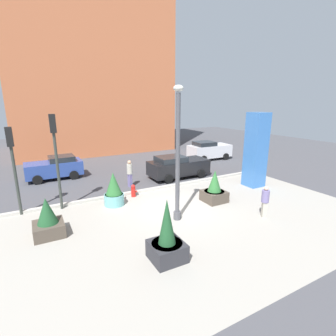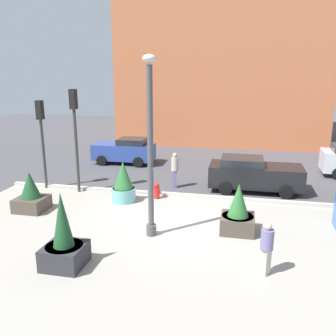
{
  "view_description": "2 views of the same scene",
  "coord_description": "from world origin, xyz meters",
  "px_view_note": "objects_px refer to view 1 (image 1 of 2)",
  "views": [
    {
      "loc": [
        -6.39,
        -10.82,
        5.5
      ],
      "look_at": [
        0.21,
        1.26,
        1.88
      ],
      "focal_mm": 27.33,
      "sensor_mm": 36.0,
      "label": 1
    },
    {
      "loc": [
        2.46,
        -12.53,
        5.54
      ],
      "look_at": [
        -0.51,
        1.15,
        1.88
      ],
      "focal_mm": 38.41,
      "sensor_mm": 36.0,
      "label": 2
    }
  ],
  "objects_px": {
    "potted_plant_by_pillar": "(214,190)",
    "potted_plant_near_left": "(48,221)",
    "pedestrian_crossing": "(130,172)",
    "car_passing_lane": "(55,168)",
    "fire_hydrant": "(133,191)",
    "traffic_light_far_side": "(12,157)",
    "lamp_post": "(178,158)",
    "potted_plant_mid_plaza": "(114,191)",
    "potted_plant_near_right": "(167,239)",
    "pedestrian_on_sidewalk": "(265,200)",
    "art_pillar_blue": "(256,150)",
    "traffic_light_corner": "(55,147)",
    "car_intersection": "(178,166)",
    "car_curb_east": "(209,150)"
  },
  "relations": [
    {
      "from": "potted_plant_by_pillar",
      "to": "potted_plant_near_left",
      "type": "xyz_separation_m",
      "value": [
        -8.48,
        0.32,
        -0.02
      ]
    },
    {
      "from": "pedestrian_crossing",
      "to": "car_passing_lane",
      "type": "bearing_deg",
      "value": 133.39
    },
    {
      "from": "potted_plant_by_pillar",
      "to": "pedestrian_crossing",
      "type": "distance_m",
      "value": 5.72
    },
    {
      "from": "fire_hydrant",
      "to": "traffic_light_far_side",
      "type": "bearing_deg",
      "value": 176.22
    },
    {
      "from": "lamp_post",
      "to": "potted_plant_mid_plaza",
      "type": "bearing_deg",
      "value": 123.85
    },
    {
      "from": "car_passing_lane",
      "to": "traffic_light_far_side",
      "type": "bearing_deg",
      "value": -110.69
    },
    {
      "from": "potted_plant_near_right",
      "to": "car_passing_lane",
      "type": "xyz_separation_m",
      "value": [
        -2.42,
        12.59,
        0.03
      ]
    },
    {
      "from": "lamp_post",
      "to": "potted_plant_near_left",
      "type": "xyz_separation_m",
      "value": [
        -5.51,
        1.26,
        -2.32
      ]
    },
    {
      "from": "pedestrian_on_sidewalk",
      "to": "fire_hydrant",
      "type": "bearing_deg",
      "value": 129.11
    },
    {
      "from": "art_pillar_blue",
      "to": "traffic_light_far_side",
      "type": "height_order",
      "value": "art_pillar_blue"
    },
    {
      "from": "traffic_light_corner",
      "to": "car_passing_lane",
      "type": "height_order",
      "value": "traffic_light_corner"
    },
    {
      "from": "car_intersection",
      "to": "potted_plant_mid_plaza",
      "type": "bearing_deg",
      "value": -153.56
    },
    {
      "from": "traffic_light_corner",
      "to": "car_curb_east",
      "type": "xyz_separation_m",
      "value": [
        14.05,
        5.79,
        -2.38
      ]
    },
    {
      "from": "potted_plant_near_left",
      "to": "potted_plant_near_right",
      "type": "height_order",
      "value": "potted_plant_near_right"
    },
    {
      "from": "traffic_light_corner",
      "to": "fire_hydrant",
      "type": "bearing_deg",
      "value": -2.52
    },
    {
      "from": "fire_hydrant",
      "to": "car_passing_lane",
      "type": "bearing_deg",
      "value": 120.45
    },
    {
      "from": "traffic_light_far_side",
      "to": "pedestrian_on_sidewalk",
      "type": "relative_size",
      "value": 2.74
    },
    {
      "from": "potted_plant_mid_plaza",
      "to": "traffic_light_far_side",
      "type": "xyz_separation_m",
      "value": [
        -4.46,
        1.05,
        2.14
      ]
    },
    {
      "from": "lamp_post",
      "to": "car_passing_lane",
      "type": "relative_size",
      "value": 1.6
    },
    {
      "from": "lamp_post",
      "to": "fire_hydrant",
      "type": "relative_size",
      "value": 8.22
    },
    {
      "from": "traffic_light_corner",
      "to": "lamp_post",
      "type": "bearing_deg",
      "value": -40.37
    },
    {
      "from": "pedestrian_on_sidewalk",
      "to": "potted_plant_by_pillar",
      "type": "bearing_deg",
      "value": 107.31
    },
    {
      "from": "car_curb_east",
      "to": "traffic_light_corner",
      "type": "bearing_deg",
      "value": -157.6
    },
    {
      "from": "potted_plant_near_left",
      "to": "potted_plant_near_right",
      "type": "xyz_separation_m",
      "value": [
        3.55,
        -3.86,
        0.12
      ]
    },
    {
      "from": "lamp_post",
      "to": "art_pillar_blue",
      "type": "bearing_deg",
      "value": 15.23
    },
    {
      "from": "potted_plant_mid_plaza",
      "to": "potted_plant_by_pillar",
      "type": "distance_m",
      "value": 5.54
    },
    {
      "from": "potted_plant_by_pillar",
      "to": "art_pillar_blue",
      "type": "bearing_deg",
      "value": 13.43
    },
    {
      "from": "pedestrian_on_sidewalk",
      "to": "pedestrian_crossing",
      "type": "distance_m",
      "value": 8.52
    },
    {
      "from": "art_pillar_blue",
      "to": "potted_plant_near_left",
      "type": "distance_m",
      "value": 12.7
    },
    {
      "from": "potted_plant_near_left",
      "to": "car_intersection",
      "type": "distance_m",
      "value": 10.25
    },
    {
      "from": "traffic_light_far_side",
      "to": "pedestrian_crossing",
      "type": "relative_size",
      "value": 2.43
    },
    {
      "from": "car_curb_east",
      "to": "pedestrian_on_sidewalk",
      "type": "xyz_separation_m",
      "value": [
        -5.53,
        -11.6,
        -0.02
      ]
    },
    {
      "from": "potted_plant_by_pillar",
      "to": "traffic_light_corner",
      "type": "bearing_deg",
      "value": 158.34
    },
    {
      "from": "potted_plant_near_right",
      "to": "car_intersection",
      "type": "distance_m",
      "value": 10.22
    },
    {
      "from": "car_intersection",
      "to": "pedestrian_crossing",
      "type": "distance_m",
      "value": 3.87
    },
    {
      "from": "art_pillar_blue",
      "to": "potted_plant_by_pillar",
      "type": "bearing_deg",
      "value": -166.57
    },
    {
      "from": "potted_plant_mid_plaza",
      "to": "pedestrian_crossing",
      "type": "xyz_separation_m",
      "value": [
        1.84,
        2.5,
        0.18
      ]
    },
    {
      "from": "potted_plant_near_left",
      "to": "pedestrian_on_sidewalk",
      "type": "relative_size",
      "value": 1.06
    },
    {
      "from": "art_pillar_blue",
      "to": "pedestrian_on_sidewalk",
      "type": "bearing_deg",
      "value": -130.74
    },
    {
      "from": "potted_plant_by_pillar",
      "to": "car_curb_east",
      "type": "height_order",
      "value": "potted_plant_by_pillar"
    },
    {
      "from": "car_intersection",
      "to": "pedestrian_crossing",
      "type": "bearing_deg",
      "value": -175.0
    },
    {
      "from": "potted_plant_mid_plaza",
      "to": "potted_plant_near_left",
      "type": "relative_size",
      "value": 1.09
    },
    {
      "from": "fire_hydrant",
      "to": "car_curb_east",
      "type": "distance_m",
      "value": 11.75
    },
    {
      "from": "potted_plant_by_pillar",
      "to": "car_passing_lane",
      "type": "height_order",
      "value": "potted_plant_by_pillar"
    },
    {
      "from": "lamp_post",
      "to": "traffic_light_corner",
      "type": "height_order",
      "value": "lamp_post"
    },
    {
      "from": "art_pillar_blue",
      "to": "traffic_light_corner",
      "type": "distance_m",
      "value": 11.95
    },
    {
      "from": "potted_plant_mid_plaza",
      "to": "fire_hydrant",
      "type": "height_order",
      "value": "potted_plant_mid_plaza"
    },
    {
      "from": "pedestrian_on_sidewalk",
      "to": "potted_plant_near_left",
      "type": "bearing_deg",
      "value": 161.75
    },
    {
      "from": "potted_plant_mid_plaza",
      "to": "potted_plant_near_right",
      "type": "relative_size",
      "value": 0.79
    },
    {
      "from": "car_intersection",
      "to": "car_curb_east",
      "type": "distance_m",
      "value": 6.91
    }
  ]
}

